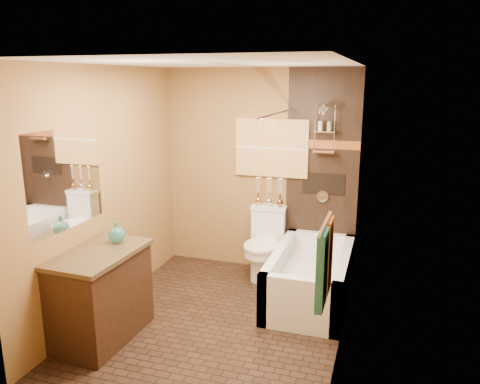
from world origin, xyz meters
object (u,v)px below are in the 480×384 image
at_px(toilet, 264,243).
at_px(vanity, 100,295).
at_px(bathtub, 310,281).
at_px(sunset_painting, 271,148).

xyz_separation_m(toilet, vanity, (-1.08, -1.81, 0.00)).
height_order(bathtub, toilet, toilet).
xyz_separation_m(sunset_painting, toilet, (0.00, -0.28, -1.12)).
distance_m(bathtub, vanity, 2.20).
relative_size(sunset_painting, vanity, 0.91).
distance_m(sunset_painting, bathtub, 1.64).
bearing_deg(toilet, vanity, -125.95).
xyz_separation_m(bathtub, toilet, (-0.64, 0.45, 0.21)).
bearing_deg(vanity, sunset_painting, 64.52).
relative_size(bathtub, toilet, 1.77).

